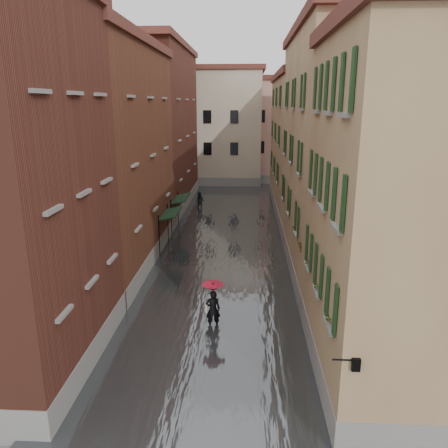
# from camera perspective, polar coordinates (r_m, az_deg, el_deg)

# --- Properties ---
(ground) EXTENTS (120.00, 120.00, 0.00)m
(ground) POSITION_cam_1_polar(r_m,az_deg,el_deg) (18.68, -2.01, -14.97)
(ground) COLOR #505052
(ground) RESTS_ON ground
(floodwater) EXTENTS (10.00, 60.00, 0.20)m
(floodwater) POSITION_cam_1_polar(r_m,az_deg,el_deg) (30.54, 0.11, -2.35)
(floodwater) COLOR #45494C
(floodwater) RESTS_ON ground
(building_left_mid) EXTENTS (6.00, 14.00, 12.50)m
(building_left_mid) POSITION_cam_1_polar(r_m,az_deg,el_deg) (26.62, -15.72, 8.00)
(building_left_mid) COLOR #5E2D1D
(building_left_mid) RESTS_ON ground
(building_left_far) EXTENTS (6.00, 16.00, 14.00)m
(building_left_far) POSITION_cam_1_polar(r_m,az_deg,el_deg) (40.99, -9.11, 11.88)
(building_left_far) COLOR brown
(building_left_far) RESTS_ON ground
(building_right_near) EXTENTS (6.00, 8.00, 11.50)m
(building_right_near) POSITION_cam_1_polar(r_m,az_deg,el_deg) (15.53, 23.74, 0.29)
(building_right_near) COLOR olive
(building_right_near) RESTS_ON ground
(building_right_mid) EXTENTS (6.00, 14.00, 13.00)m
(building_right_mid) POSITION_cam_1_polar(r_m,az_deg,el_deg) (25.80, 15.53, 8.35)
(building_right_mid) COLOR tan
(building_right_mid) RESTS_ON ground
(building_right_far) EXTENTS (6.00, 16.00, 11.50)m
(building_right_far) POSITION_cam_1_polar(r_m,az_deg,el_deg) (40.58, 11.01, 9.99)
(building_right_far) COLOR olive
(building_right_far) RESTS_ON ground
(building_end_cream) EXTENTS (12.00, 9.00, 13.00)m
(building_end_cream) POSITION_cam_1_polar(r_m,az_deg,el_deg) (54.30, -1.74, 12.39)
(building_end_cream) COLOR beige
(building_end_cream) RESTS_ON ground
(building_end_pink) EXTENTS (10.00, 9.00, 12.00)m
(building_end_pink) POSITION_cam_1_polar(r_m,az_deg,el_deg) (56.32, 7.80, 11.86)
(building_end_pink) COLOR tan
(building_end_pink) RESTS_ON ground
(awning_near) EXTENTS (1.09, 3.14, 2.80)m
(awning_near) POSITION_cam_1_polar(r_m,az_deg,el_deg) (28.66, -7.04, 1.26)
(awning_near) COLOR black
(awning_near) RESTS_ON ground
(awning_far) EXTENTS (1.09, 3.31, 2.80)m
(awning_far) POSITION_cam_1_polar(r_m,az_deg,el_deg) (33.06, -5.68, 3.23)
(awning_far) COLOR black
(awning_far) RESTS_ON ground
(wall_lantern) EXTENTS (0.71, 0.22, 0.35)m
(wall_lantern) POSITION_cam_1_polar(r_m,az_deg,el_deg) (12.27, 16.71, -17.04)
(wall_lantern) COLOR black
(wall_lantern) RESTS_ON ground
(window_planters) EXTENTS (0.59, 10.74, 0.84)m
(window_planters) POSITION_cam_1_polar(r_m,az_deg,el_deg) (17.83, 11.39, -4.34)
(window_planters) COLOR #A05234
(window_planters) RESTS_ON ground
(pedestrian_main) EXTENTS (0.95, 0.95, 2.06)m
(pedestrian_main) POSITION_cam_1_polar(r_m,az_deg,el_deg) (19.02, -1.47, -10.16)
(pedestrian_main) COLOR black
(pedestrian_main) RESTS_ON ground
(pedestrian_far) EXTENTS (0.97, 0.84, 1.69)m
(pedestrian_far) POSITION_cam_1_polar(r_m,az_deg,el_deg) (39.90, -3.16, 3.02)
(pedestrian_far) COLOR black
(pedestrian_far) RESTS_ON ground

